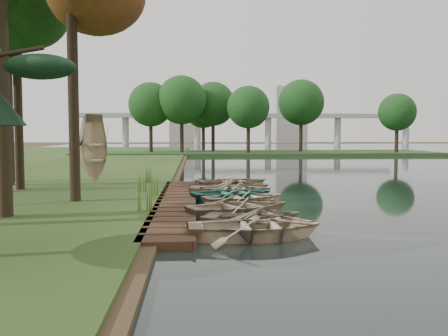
{
  "coord_description": "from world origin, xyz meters",
  "views": [
    {
      "loc": [
        -0.83,
        -20.57,
        3.06
      ],
      "look_at": [
        0.41,
        0.5,
        1.58
      ],
      "focal_mm": 40.0,
      "sensor_mm": 36.0,
      "label": 1
    }
  ],
  "objects": [
    {
      "name": "rowboat_8",
      "position": [
        1.26,
        4.02,
        0.43
      ],
      "size": [
        4.39,
        3.79,
        0.76
      ],
      "primitive_type": "imported",
      "rotation": [
        0.0,
        0.0,
        1.94
      ],
      "color": "#C3AB8D",
      "rests_on": "water"
    },
    {
      "name": "rowboat_2",
      "position": [
        1.26,
        -3.95,
        0.36
      ],
      "size": [
        3.22,
        2.44,
        0.63
      ],
      "primitive_type": "imported",
      "rotation": [
        0.0,
        0.0,
        1.66
      ],
      "color": "#C3AB8D",
      "rests_on": "water"
    },
    {
      "name": "boardwalk",
      "position": [
        -1.6,
        0.0,
        0.15
      ],
      "size": [
        1.6,
        16.0,
        0.3
      ],
      "primitive_type": "cube",
      "color": "#392316",
      "rests_on": "ground"
    },
    {
      "name": "rowboat_9",
      "position": [
        1.05,
        5.37,
        0.43
      ],
      "size": [
        3.87,
        2.92,
        0.76
      ],
      "primitive_type": "imported",
      "rotation": [
        0.0,
        0.0,
        1.48
      ],
      "color": "#C3AB8D",
      "rests_on": "water"
    },
    {
      "name": "stored_rowboat",
      "position": [
        -6.26,
        6.55,
        0.69
      ],
      "size": [
        4.64,
        4.46,
        0.78
      ],
      "primitive_type": "imported",
      "rotation": [
        3.14,
        0.0,
        0.9
      ],
      "color": "#C3AB8D",
      "rests_on": "bank"
    },
    {
      "name": "building_a",
      "position": [
        30.0,
        140.0,
        9.0
      ],
      "size": [
        10.0,
        8.0,
        18.0
      ],
      "primitive_type": "cube",
      "color": "#A5A5A0",
      "rests_on": "ground"
    },
    {
      "name": "rowboat_4",
      "position": [
        1.06,
        -1.06,
        0.36
      ],
      "size": [
        3.67,
        3.24,
        0.63
      ],
      "primitive_type": "imported",
      "rotation": [
        0.0,
        0.0,
        2.0
      ],
      "color": "#C3AB8D",
      "rests_on": "water"
    },
    {
      "name": "rowboat_5",
      "position": [
        1.26,
        0.19,
        0.42
      ],
      "size": [
        4.2,
        3.53,
        0.74
      ],
      "primitive_type": "imported",
      "rotation": [
        0.0,
        0.0,
        1.88
      ],
      "color": "#C3AB8D",
      "rests_on": "water"
    },
    {
      "name": "rowboat_1",
      "position": [
        1.11,
        -5.19,
        0.41
      ],
      "size": [
        4.18,
        3.66,
        0.72
      ],
      "primitive_type": "imported",
      "rotation": [
        0.0,
        0.0,
        1.17
      ],
      "color": "#C3AB8D",
      "rests_on": "water"
    },
    {
      "name": "ground",
      "position": [
        0.0,
        0.0,
        0.0
      ],
      "size": [
        300.0,
        300.0,
        0.0
      ],
      "primitive_type": "plane",
      "color": "#3D2F1D"
    },
    {
      "name": "reeds_1",
      "position": [
        -2.6,
        1.51,
        0.79
      ],
      "size": [
        0.6,
        0.6,
        0.98
      ],
      "primitive_type": "cone",
      "color": "#3F661E",
      "rests_on": "bank"
    },
    {
      "name": "building_b",
      "position": [
        -5.0,
        145.0,
        6.0
      ],
      "size": [
        8.0,
        8.0,
        12.0
      ],
      "primitive_type": "cube",
      "color": "#A5A5A0",
      "rests_on": "ground"
    },
    {
      "name": "rowboat_7",
      "position": [
        0.88,
        3.13,
        0.46
      ],
      "size": [
        4.21,
        3.21,
        0.81
      ],
      "primitive_type": "imported",
      "rotation": [
        0.0,
        0.0,
        1.46
      ],
      "color": "#C3AB8D",
      "rests_on": "water"
    },
    {
      "name": "rowboat_6",
      "position": [
        0.86,
        1.5,
        0.44
      ],
      "size": [
        4.33,
        3.58,
        0.78
      ],
      "primitive_type": "imported",
      "rotation": [
        0.0,
        0.0,
        1.84
      ],
      "color": "#2B7968",
      "rests_on": "water"
    },
    {
      "name": "rowboat_10",
      "position": [
        1.26,
        6.69,
        0.46
      ],
      "size": [
        4.62,
        3.85,
        0.82
      ],
      "primitive_type": "imported",
      "rotation": [
        0.0,
        0.0,
        1.86
      ],
      "color": "#C3AB8D",
      "rests_on": "water"
    },
    {
      "name": "reeds_2",
      "position": [
        -3.29,
        3.03,
        0.77
      ],
      "size": [
        0.6,
        0.6,
        0.95
      ],
      "primitive_type": "cone",
      "color": "#3F661E",
      "rests_on": "bank"
    },
    {
      "name": "rowboat_3",
      "position": [
        0.81,
        -2.74,
        0.46
      ],
      "size": [
        4.7,
        4.07,
        0.82
      ],
      "primitive_type": "imported",
      "rotation": [
        0.0,
        0.0,
        1.95
      ],
      "color": "#C3AB8D",
      "rests_on": "water"
    },
    {
      "name": "tree_4",
      "position": [
        -9.42,
        4.41,
        8.73
      ],
      "size": [
        4.34,
        4.34,
        10.36
      ],
      "color": "black",
      "rests_on": "bank"
    },
    {
      "name": "bridge",
      "position": [
        12.31,
        120.0,
        7.08
      ],
      "size": [
        95.9,
        4.0,
        8.6
      ],
      "color": "#A5A5A0",
      "rests_on": "ground"
    },
    {
      "name": "reeds_3",
      "position": [
        -3.43,
        7.63,
        0.77
      ],
      "size": [
        0.6,
        0.6,
        0.93
      ],
      "primitive_type": "cone",
      "color": "#3F661E",
      "rests_on": "bank"
    },
    {
      "name": "peninsula",
      "position": [
        8.0,
        50.0,
        0.23
      ],
      "size": [
        50.0,
        14.0,
        0.45
      ],
      "primitive_type": "cube",
      "color": "#27421D",
      "rests_on": "ground"
    },
    {
      "name": "far_trees",
      "position": [
        4.67,
        50.0,
        6.43
      ],
      "size": [
        45.6,
        5.6,
        8.8
      ],
      "color": "black",
      "rests_on": "peninsula"
    },
    {
      "name": "reeds_0",
      "position": [
        -2.6,
        -2.88,
        0.73
      ],
      "size": [
        0.6,
        0.6,
        0.86
      ],
      "primitive_type": "cone",
      "color": "#3F661E",
      "rests_on": "bank"
    },
    {
      "name": "tree_6",
      "position": [
        -11.28,
        8.38,
        10.23
      ],
      "size": [
        4.83,
        4.83,
        12.08
      ],
      "color": "black",
      "rests_on": "bank"
    },
    {
      "name": "rowboat_0",
      "position": [
        0.87,
        -6.56,
        0.45
      ],
      "size": [
        3.98,
        2.92,
        0.8
      ],
      "primitive_type": "imported",
      "rotation": [
        0.0,
        0.0,
        1.61
      ],
      "color": "#C3AB8D",
      "rests_on": "water"
    }
  ]
}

